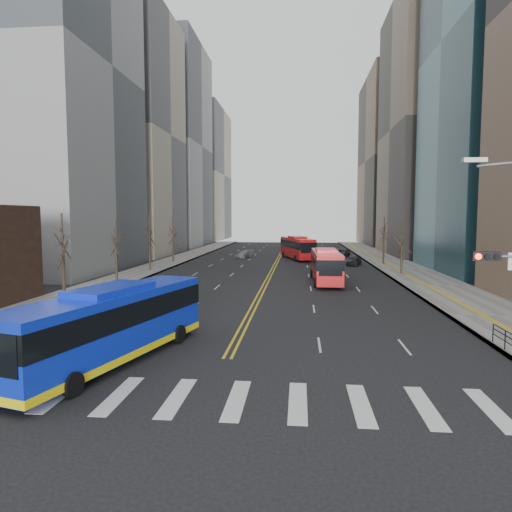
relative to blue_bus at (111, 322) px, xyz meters
The scene contains 14 objects.
ground 7.08m from the blue_bus, 36.03° to the right, with size 220.00×220.00×0.00m, color black.
sidewalk_right 47.05m from the blue_bus, 60.71° to the left, with size 7.00×130.00×0.15m, color gray.
sidewalk_left 42.49m from the blue_bus, 105.02° to the left, with size 5.00×130.00×0.15m, color gray.
crosswalk 7.08m from the blue_bus, 36.03° to the right, with size 26.70×4.00×0.01m.
centerline 51.33m from the blue_bus, 83.84° to the left, with size 0.55×100.00×0.01m.
office_towers 68.37m from the blue_bus, 85.02° to the left, with size 83.00×134.00×58.00m.
street_trees 30.74m from the blue_bus, 93.15° to the left, with size 35.20×47.20×7.60m.
blue_bus is the anchor object (origin of this frame).
red_bus_near 30.73m from the blue_bus, 67.21° to the left, with size 3.09×11.62×3.66m.
red_bus_far 56.07m from the blue_bus, 81.09° to the left, with size 6.10×12.48×3.83m.
car_white 5.75m from the blue_bus, 159.05° to the left, with size 1.33×3.83×1.26m, color silver.
car_dark_mid 49.55m from the blue_bus, 69.90° to the left, with size 1.74×4.32×1.47m, color black.
car_silver 57.09m from the blue_bus, 90.47° to the left, with size 1.76×4.32×1.25m, color gray.
car_dark_far 64.13m from the blue_bus, 74.79° to the left, with size 2.13×4.61×1.28m, color black.
Camera 1 is at (3.56, -16.97, 7.07)m, focal length 32.00 mm.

